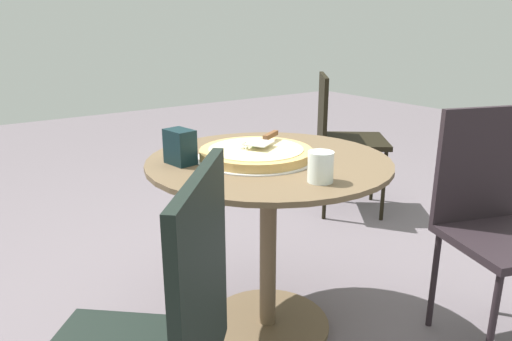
{
  "coord_description": "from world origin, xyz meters",
  "views": [
    {
      "loc": [
        1.34,
        -1.0,
        1.17
      ],
      "look_at": [
        -0.03,
        -0.03,
        0.65
      ],
      "focal_mm": 33.79,
      "sensor_mm": 36.0,
      "label": 1
    }
  ],
  "objects": [
    {
      "name": "napkin_dispenser",
      "position": [
        -0.13,
        -0.29,
        0.76
      ],
      "size": [
        0.11,
        0.09,
        0.12
      ],
      "primitive_type": "cube",
      "rotation": [
        0.0,
        0.0,
        0.15
      ],
      "color": "black",
      "rests_on": "patio_table"
    },
    {
      "name": "ground_plane",
      "position": [
        0.0,
        0.0,
        0.0
      ],
      "size": [
        10.0,
        10.0,
        0.0
      ],
      "primitive_type": "plane",
      "color": "#645A61"
    },
    {
      "name": "drinking_cup",
      "position": [
        0.3,
        -0.03,
        0.75
      ],
      "size": [
        0.08,
        0.08,
        0.1
      ],
      "primitive_type": "cylinder",
      "color": "white",
      "rests_on": "patio_table"
    },
    {
      "name": "patio_table",
      "position": [
        0.0,
        0.0,
        0.5
      ],
      "size": [
        0.88,
        0.88,
        0.7
      ],
      "color": "brown",
      "rests_on": "ground"
    },
    {
      "name": "pizza_on_tray",
      "position": [
        -0.03,
        -0.03,
        0.72
      ],
      "size": [
        0.43,
        0.43,
        0.05
      ],
      "color": "silver",
      "rests_on": "patio_table"
    },
    {
      "name": "patio_chair_corner",
      "position": [
        -0.76,
        1.13,
        0.51
      ],
      "size": [
        0.58,
        0.58,
        0.87
      ],
      "color": "black",
      "rests_on": "ground"
    },
    {
      "name": "pizza_server",
      "position": [
        -0.06,
        0.03,
        0.76
      ],
      "size": [
        0.15,
        0.21,
        0.02
      ],
      "color": "silver",
      "rests_on": "pizza_on_tray"
    },
    {
      "name": "patio_chair_near",
      "position": [
        0.5,
        0.65,
        0.5
      ],
      "size": [
        0.48,
        0.48,
        0.88
      ],
      "color": "black",
      "rests_on": "ground"
    }
  ]
}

